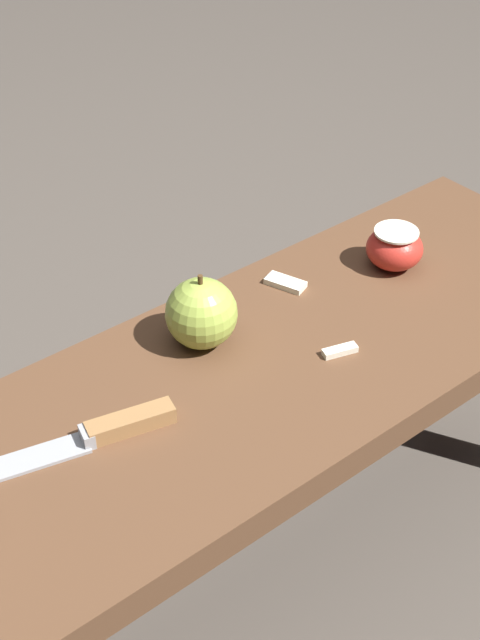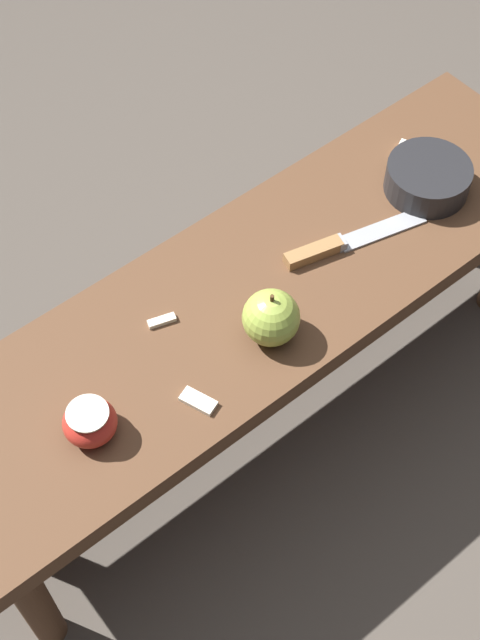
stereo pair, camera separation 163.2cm
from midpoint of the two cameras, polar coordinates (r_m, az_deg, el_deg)
The scene contains 7 objects.
ground_plane at distance 1.28m, azimuth -2.70°, elevation -54.24°, with size 8.00×8.00×0.00m, color #4C443D.
wooden_bench at distance 0.95m, azimuth -3.71°, elevation -54.90°, with size 1.18×0.34×0.39m.
knife at distance 0.91m, azimuth -18.72°, elevation -58.58°, with size 0.25×0.09×0.02m.
apple_whole at distance 0.85m, azimuth -4.70°, elevation -49.12°, with size 0.09×0.09×0.10m.
apple_cut at distance 0.91m, azimuth 16.48°, elevation -37.52°, with size 0.08×0.08×0.05m.
apple_slice_center at distance 0.91m, azimuth 5.01°, elevation -41.80°, with size 0.04×0.06×0.01m.
apple_slice_near_bowl at distance 0.90m, azimuth 11.82°, elevation -50.13°, with size 0.04×0.03×0.01m.
Camera 1 is at (-0.44, -0.60, 1.07)m, focal length 50.00 mm.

